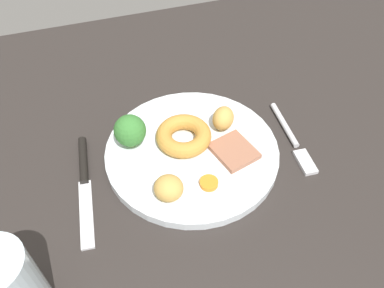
# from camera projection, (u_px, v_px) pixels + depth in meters

# --- Properties ---
(dining_table) EXTENTS (1.20, 0.84, 0.04)m
(dining_table) POSITION_uv_depth(u_px,v_px,m) (197.00, 156.00, 0.60)
(dining_table) COLOR #2B2623
(dining_table) RESTS_ON ground
(dinner_plate) EXTENTS (0.26, 0.26, 0.01)m
(dinner_plate) POSITION_uv_depth(u_px,v_px,m) (192.00, 152.00, 0.57)
(dinner_plate) COLOR white
(dinner_plate) RESTS_ON dining_table
(meat_slice_main) EXTENTS (0.07, 0.07, 0.01)m
(meat_slice_main) POSITION_uv_depth(u_px,v_px,m) (234.00, 151.00, 0.56)
(meat_slice_main) COLOR #9E664C
(meat_slice_main) RESTS_ON dinner_plate
(yorkshire_pudding) EXTENTS (0.08, 0.08, 0.02)m
(yorkshire_pudding) POSITION_uv_depth(u_px,v_px,m) (184.00, 136.00, 0.57)
(yorkshire_pudding) COLOR #C68938
(yorkshire_pudding) RESTS_ON dinner_plate
(roast_potato_left) EXTENTS (0.05, 0.05, 0.03)m
(roast_potato_left) POSITION_uv_depth(u_px,v_px,m) (169.00, 188.00, 0.50)
(roast_potato_left) COLOR tan
(roast_potato_left) RESTS_ON dinner_plate
(roast_potato_right) EXTENTS (0.05, 0.05, 0.04)m
(roast_potato_right) POSITION_uv_depth(u_px,v_px,m) (223.00, 118.00, 0.59)
(roast_potato_right) COLOR tan
(roast_potato_right) RESTS_ON dinner_plate
(carrot_coin_front) EXTENTS (0.03, 0.03, 0.01)m
(carrot_coin_front) POSITION_uv_depth(u_px,v_px,m) (209.00, 183.00, 0.52)
(carrot_coin_front) COLOR orange
(carrot_coin_front) RESTS_ON dinner_plate
(broccoli_floret) EXTENTS (0.05, 0.05, 0.05)m
(broccoli_floret) POSITION_uv_depth(u_px,v_px,m) (130.00, 131.00, 0.55)
(broccoli_floret) COLOR #8CB766
(broccoli_floret) RESTS_ON dinner_plate
(fork) EXTENTS (0.03, 0.15, 0.01)m
(fork) POSITION_uv_depth(u_px,v_px,m) (292.00, 138.00, 0.60)
(fork) COLOR silver
(fork) RESTS_ON dining_table
(knife) EXTENTS (0.03, 0.19, 0.01)m
(knife) POSITION_uv_depth(u_px,v_px,m) (84.00, 178.00, 0.54)
(knife) COLOR black
(knife) RESTS_ON dining_table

